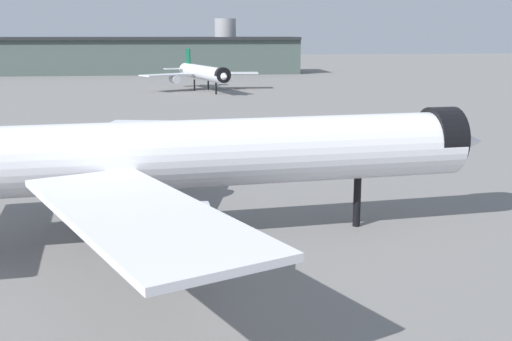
# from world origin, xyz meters

# --- Properties ---
(ground) EXTENTS (900.00, 900.00, 0.00)m
(ground) POSITION_xyz_m (0.00, 0.00, 0.00)
(ground) COLOR slate
(airliner_near_gate) EXTENTS (57.77, 52.38, 16.41)m
(airliner_near_gate) POSITION_xyz_m (-1.00, 2.04, 7.23)
(airliner_near_gate) COLOR white
(airliner_near_gate) RESTS_ON ground
(airliner_far_taxiway) EXTENTS (36.13, 40.54, 12.13)m
(airliner_far_taxiway) POSITION_xyz_m (7.55, 140.99, 5.35)
(airliner_far_taxiway) COLOR silver
(airliner_far_taxiway) RESTS_ON ground
(terminal_building) EXTENTS (170.54, 29.02, 22.91)m
(terminal_building) POSITION_xyz_m (-32.21, 225.50, 7.80)
(terminal_building) COLOR #475651
(terminal_building) RESTS_ON ground
(baggage_tug_wing) EXTENTS (3.56, 3.15, 1.85)m
(baggage_tug_wing) POSITION_xyz_m (11.17, 33.44, 0.97)
(baggage_tug_wing) COLOR black
(baggage_tug_wing) RESTS_ON ground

